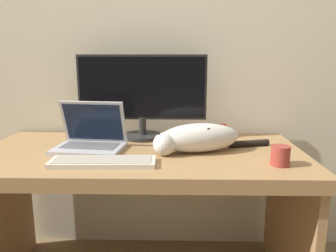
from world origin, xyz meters
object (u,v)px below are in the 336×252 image
Objects in this scene: external_keyboard at (103,162)px; monitor at (142,94)px; coffee_mug at (280,156)px; cat at (197,138)px; laptop at (90,140)px.

monitor is at bearing 73.41° from external_keyboard.
monitor is 0.78m from coffee_mug.
external_keyboard is at bearing -168.94° from cat.
monitor is 2.02× the size of laptop.
laptop is 0.60× the size of cat.
monitor is 8.40× the size of coffee_mug.
external_keyboard is 5.35× the size of coffee_mug.
laptop is 0.86m from coffee_mug.
cat is (0.40, 0.19, 0.06)m from external_keyboard.
laptop is 0.25m from external_keyboard.
cat is (0.50, -0.03, 0.02)m from laptop.
cat is at bearing 150.60° from coffee_mug.
external_keyboard is 0.72m from coffee_mug.
coffee_mug reaches higher than external_keyboard.
coffee_mug is (0.83, -0.22, -0.01)m from laptop.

